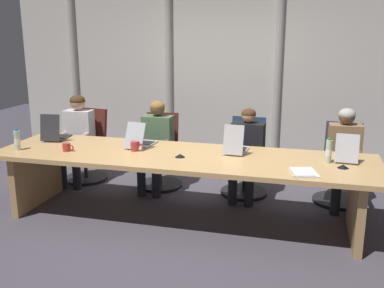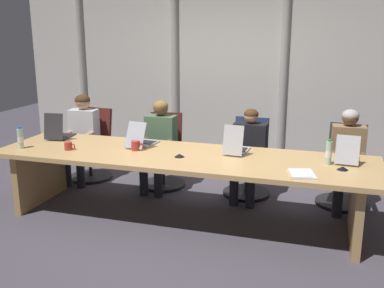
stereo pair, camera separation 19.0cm
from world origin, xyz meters
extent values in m
plane|color=#47424C|center=(0.00, 0.00, 0.00)|extent=(13.32, 13.32, 0.00)
cube|color=tan|center=(0.00, 0.00, 0.72)|extent=(4.13, 1.11, 0.05)
cube|color=black|center=(0.00, 0.00, 0.66)|extent=(3.51, 0.10, 0.06)
cube|color=tan|center=(-1.81, 0.00, 0.35)|extent=(0.08, 0.94, 0.70)
cube|color=tan|center=(1.81, 0.00, 0.35)|extent=(0.08, 0.94, 0.70)
cube|color=beige|center=(0.00, 2.18, 1.50)|extent=(6.66, 0.10, 3.00)
cylinder|color=#A39E96|center=(-2.41, 2.12, 1.50)|extent=(0.12, 0.12, 2.94)
cylinder|color=#A39E96|center=(-0.81, 2.12, 1.50)|extent=(0.12, 0.12, 2.94)
cylinder|color=#A39E96|center=(0.85, 2.12, 1.50)|extent=(0.12, 0.12, 2.94)
cube|color=#2D2D33|center=(-1.70, 0.33, 0.76)|extent=(0.28, 0.37, 0.02)
cube|color=black|center=(-1.70, 0.36, 0.77)|extent=(0.22, 0.21, 0.00)
cube|color=#2D2D33|center=(-1.67, 0.13, 0.92)|extent=(0.24, 0.09, 0.32)
cube|color=black|center=(-1.68, 0.14, 0.93)|extent=(0.22, 0.08, 0.29)
cube|color=#A8ADB7|center=(-0.55, 0.31, 0.76)|extent=(0.26, 0.35, 0.02)
cube|color=black|center=(-0.55, 0.33, 0.77)|extent=(0.21, 0.20, 0.00)
cube|color=#A8ADB7|center=(-0.57, 0.08, 0.91)|extent=(0.24, 0.16, 0.28)
cube|color=black|center=(-0.57, 0.09, 0.91)|extent=(0.21, 0.14, 0.25)
cube|color=#BCBCC1|center=(0.56, 0.31, 0.76)|extent=(0.24, 0.35, 0.02)
cube|color=black|center=(0.56, 0.33, 0.77)|extent=(0.19, 0.20, 0.00)
cube|color=#BCBCC1|center=(0.54, 0.10, 0.92)|extent=(0.22, 0.10, 0.31)
cube|color=black|center=(0.54, 0.11, 0.92)|extent=(0.20, 0.08, 0.28)
cube|color=#BCBCC1|center=(1.71, 0.32, 0.76)|extent=(0.25, 0.33, 0.02)
cube|color=black|center=(1.71, 0.34, 0.77)|extent=(0.21, 0.19, 0.00)
cube|color=#BCBCC1|center=(1.69, 0.11, 0.90)|extent=(0.24, 0.13, 0.28)
cube|color=black|center=(1.69, 0.12, 0.91)|extent=(0.21, 0.11, 0.25)
cube|color=#511E19|center=(-1.69, 0.97, 0.43)|extent=(0.55, 0.55, 0.08)
cube|color=#511E19|center=(-1.66, 1.18, 0.73)|extent=(0.45, 0.19, 0.51)
cylinder|color=#262628|center=(-1.69, 0.97, 0.22)|extent=(0.05, 0.05, 0.35)
cylinder|color=black|center=(-1.69, 0.97, 0.02)|extent=(0.60, 0.60, 0.04)
cube|color=#511E19|center=(-0.59, 0.97, 0.43)|extent=(0.54, 0.54, 0.08)
cube|color=#511E19|center=(-0.61, 1.19, 0.72)|extent=(0.44, 0.17, 0.50)
cylinder|color=#262628|center=(-0.59, 0.97, 0.22)|extent=(0.05, 0.05, 0.35)
cylinder|color=black|center=(-0.59, 0.97, 0.02)|extent=(0.60, 0.60, 0.04)
cube|color=navy|center=(0.56, 0.97, 0.43)|extent=(0.50, 0.50, 0.08)
cube|color=navy|center=(0.56, 1.19, 0.72)|extent=(0.44, 0.13, 0.50)
cylinder|color=#262628|center=(0.56, 0.97, 0.22)|extent=(0.05, 0.05, 0.35)
cylinder|color=black|center=(0.56, 0.97, 0.02)|extent=(0.60, 0.60, 0.04)
cube|color=#2D2D38|center=(1.71, 0.97, 0.43)|extent=(0.54, 0.54, 0.08)
cube|color=#2D2D38|center=(1.74, 1.19, 0.72)|extent=(0.44, 0.17, 0.49)
cylinder|color=#262628|center=(1.71, 0.97, 0.22)|extent=(0.05, 0.05, 0.35)
cylinder|color=black|center=(1.71, 0.97, 0.02)|extent=(0.60, 0.60, 0.04)
cube|color=silver|center=(-1.74, 0.95, 0.73)|extent=(0.40, 0.25, 0.52)
sphere|color=tan|center=(-1.74, 0.95, 1.10)|extent=(0.21, 0.21, 0.21)
ellipsoid|color=#472D19|center=(-1.74, 0.95, 1.13)|extent=(0.21, 0.21, 0.15)
cylinder|color=silver|center=(-1.58, 0.96, 0.80)|extent=(0.08, 0.14, 0.27)
cylinder|color=tan|center=(-1.57, 0.75, 0.69)|extent=(0.09, 0.30, 0.06)
cylinder|color=silver|center=(-1.90, 0.93, 0.80)|extent=(0.08, 0.14, 0.27)
cylinder|color=tan|center=(-1.89, 0.73, 0.69)|extent=(0.09, 0.30, 0.06)
cylinder|color=#262833|center=(-1.63, 0.76, 0.44)|extent=(0.16, 0.41, 0.13)
cylinder|color=#262833|center=(-1.61, 0.58, 0.23)|extent=(0.11, 0.11, 0.45)
cylinder|color=#262833|center=(-1.83, 0.74, 0.44)|extent=(0.16, 0.41, 0.13)
cylinder|color=#262833|center=(-1.81, 0.56, 0.23)|extent=(0.11, 0.11, 0.45)
cube|color=#4C6B4C|center=(-0.60, 0.95, 0.72)|extent=(0.39, 0.22, 0.50)
sphere|color=brown|center=(-0.60, 0.95, 1.07)|extent=(0.19, 0.19, 0.19)
ellipsoid|color=olive|center=(-0.60, 0.95, 1.10)|extent=(0.20, 0.20, 0.15)
cylinder|color=#4C6B4C|center=(-0.43, 0.95, 0.78)|extent=(0.07, 0.14, 0.27)
cylinder|color=brown|center=(-0.43, 0.74, 0.67)|extent=(0.06, 0.30, 0.06)
cylinder|color=#4C6B4C|center=(-0.76, 0.95, 0.78)|extent=(0.07, 0.14, 0.27)
cylinder|color=brown|center=(-0.76, 0.74, 0.67)|extent=(0.06, 0.30, 0.06)
cylinder|color=#262833|center=(-0.50, 0.75, 0.44)|extent=(0.13, 0.40, 0.13)
cylinder|color=#262833|center=(-0.50, 0.57, 0.23)|extent=(0.11, 0.11, 0.45)
cylinder|color=#262833|center=(-0.70, 0.75, 0.44)|extent=(0.13, 0.40, 0.13)
cylinder|color=#262833|center=(-0.70, 0.57, 0.23)|extent=(0.11, 0.11, 0.45)
cube|color=black|center=(0.59, 0.95, 0.71)|extent=(0.42, 0.24, 0.47)
sphere|color=tan|center=(0.59, 0.95, 1.03)|extent=(0.18, 0.18, 0.18)
ellipsoid|color=#472D19|center=(0.59, 0.95, 1.06)|extent=(0.18, 0.18, 0.13)
cylinder|color=black|center=(0.76, 0.94, 0.75)|extent=(0.08, 0.14, 0.27)
cylinder|color=tan|center=(0.75, 0.73, 0.63)|extent=(0.08, 0.30, 0.06)
cylinder|color=black|center=(0.42, 0.96, 0.75)|extent=(0.08, 0.14, 0.27)
cylinder|color=tan|center=(0.41, 0.75, 0.63)|extent=(0.08, 0.30, 0.06)
cylinder|color=#262833|center=(0.68, 0.74, 0.44)|extent=(0.15, 0.41, 0.13)
cylinder|color=#262833|center=(0.67, 0.56, 0.23)|extent=(0.11, 0.11, 0.45)
cylinder|color=#262833|center=(0.48, 0.75, 0.44)|extent=(0.15, 0.41, 0.13)
cylinder|color=#262833|center=(0.47, 0.57, 0.23)|extent=(0.11, 0.11, 0.45)
cube|color=olive|center=(1.74, 0.95, 0.73)|extent=(0.39, 0.24, 0.51)
sphere|color=brown|center=(1.74, 0.95, 1.08)|extent=(0.19, 0.19, 0.19)
ellipsoid|color=#B2ADA8|center=(1.74, 0.95, 1.10)|extent=(0.19, 0.19, 0.14)
cylinder|color=olive|center=(1.90, 0.96, 0.79)|extent=(0.08, 0.14, 0.27)
cylinder|color=brown|center=(1.91, 0.75, 0.67)|extent=(0.08, 0.30, 0.06)
cylinder|color=olive|center=(1.58, 0.94, 0.79)|extent=(0.08, 0.14, 0.27)
cylinder|color=brown|center=(1.59, 0.73, 0.67)|extent=(0.08, 0.30, 0.06)
cylinder|color=#262833|center=(1.85, 0.75, 0.44)|extent=(0.15, 0.41, 0.13)
cylinder|color=#262833|center=(1.86, 0.57, 0.23)|extent=(0.11, 0.11, 0.45)
cylinder|color=#262833|center=(1.65, 0.74, 0.44)|extent=(0.15, 0.41, 0.13)
cylinder|color=#262833|center=(1.66, 0.56, 0.23)|extent=(0.11, 0.11, 0.45)
cylinder|color=#ADD1B2|center=(1.52, 0.08, 0.87)|extent=(0.06, 0.06, 0.24)
cylinder|color=white|center=(1.52, 0.08, 0.85)|extent=(0.06, 0.06, 0.07)
cylinder|color=green|center=(1.52, 0.08, 1.00)|extent=(0.03, 0.03, 0.02)
cylinder|color=#ADD1B2|center=(-1.83, -0.28, 0.86)|extent=(0.06, 0.06, 0.23)
cylinder|color=white|center=(-1.83, -0.28, 0.85)|extent=(0.07, 0.07, 0.07)
cylinder|color=blue|center=(-1.83, -0.28, 0.98)|extent=(0.04, 0.04, 0.02)
cylinder|color=#B2332D|center=(-0.55, 0.02, 0.80)|extent=(0.09, 0.09, 0.11)
torus|color=#B2332D|center=(-0.49, 0.02, 0.80)|extent=(0.08, 0.01, 0.08)
cylinder|color=#B2332D|center=(-1.28, -0.19, 0.79)|extent=(0.09, 0.09, 0.09)
torus|color=#B2332D|center=(-1.22, -0.19, 0.79)|extent=(0.06, 0.01, 0.06)
cone|color=black|center=(0.01, -0.10, 0.77)|extent=(0.11, 0.11, 0.03)
cone|color=black|center=(1.66, -0.07, 0.77)|extent=(0.11, 0.11, 0.03)
cube|color=silver|center=(1.29, -0.33, 0.76)|extent=(0.29, 0.35, 0.02)
cylinder|color=silver|center=(1.29, -0.48, 0.77)|extent=(0.21, 0.06, 0.01)
camera|label=1|loc=(1.28, -4.42, 2.04)|focal=41.35mm
camera|label=2|loc=(1.46, -4.36, 2.04)|focal=41.35mm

